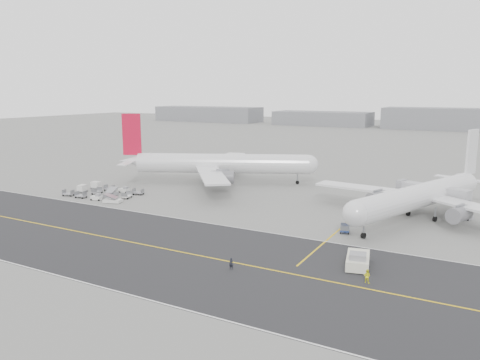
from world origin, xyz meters
The scene contains 11 objects.
ground centered at (0.00, 0.00, 0.00)m, with size 700.00×700.00×0.00m, color gray.
taxiway centered at (5.02, -17.98, 0.01)m, with size 220.00×59.00×0.03m.
horizon_buildings centered at (30.00, 260.00, 0.00)m, with size 520.00×28.00×28.00m, color gray, non-canonical shape.
airliner_a centered at (-12.22, 32.54, 5.42)m, with size 51.35×50.13×18.81m.
airliner_b centered at (41.87, 20.51, 4.76)m, with size 44.82×45.65×16.50m.
pushback_tug centered at (37.70, -10.92, 1.00)m, with size 4.41×8.65×2.44m.
jet_bridge centered at (43.28, 26.74, 4.13)m, with size 15.70×7.78×5.92m.
gse_cluster centered at (-28.44, 6.39, 0.00)m, with size 21.92×16.60×1.97m, color gray, non-canonical shape.
stray_dolly centered at (31.37, 4.36, 0.00)m, with size 1.55×2.52×1.55m, color silver, non-canonical shape.
ground_crew_a centered at (22.35, -20.51, 0.84)m, with size 0.61×0.40×1.67m, color black.
ground_crew_b centered at (40.25, -16.06, 0.93)m, with size 0.90×0.70×1.86m, color yellow.
Camera 1 is at (53.31, -74.60, 24.66)m, focal length 35.00 mm.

